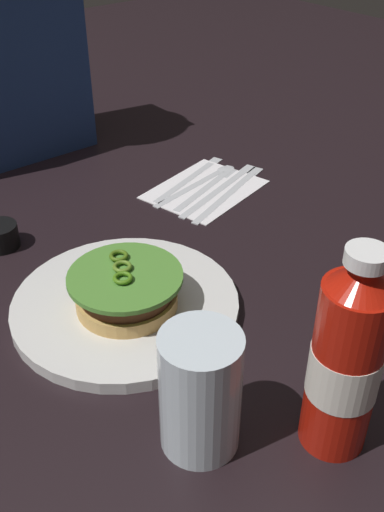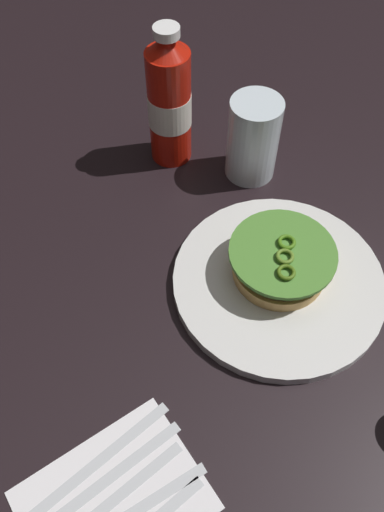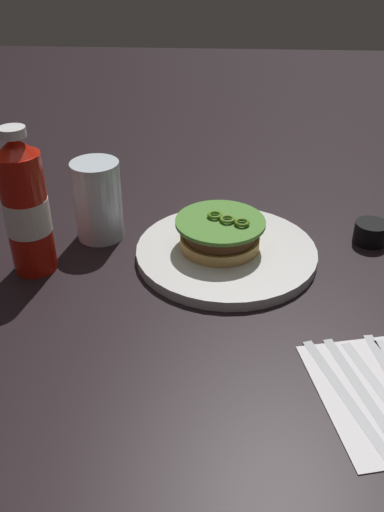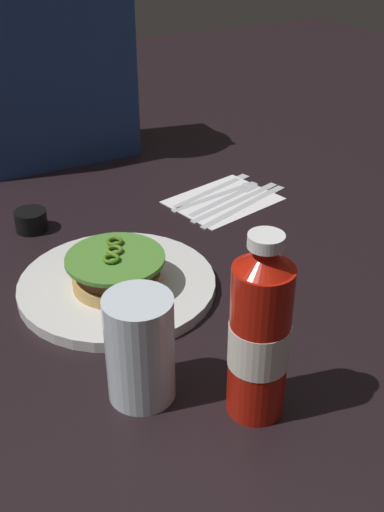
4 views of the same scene
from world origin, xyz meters
name	(u,v)px [view 2 (image 2 of 4)]	position (x,y,z in m)	size (l,w,h in m)	color
ground_plane	(265,276)	(0.00, 0.00, 0.00)	(3.00, 3.00, 0.00)	black
dinner_plate	(278,282)	(-0.01, 0.02, 0.01)	(0.28, 0.28, 0.02)	silver
burger_sandwich	(281,262)	(-0.01, 0.01, 0.04)	(0.14, 0.14, 0.05)	tan
ketchup_bottle	(169,103)	(0.04, -0.26, 0.10)	(0.06, 0.06, 0.22)	#B5170B
water_glass	(253,139)	(-0.06, -0.19, 0.06)	(0.08, 0.08, 0.13)	silver
napkin	(114,500)	(0.27, 0.20, 0.00)	(0.18, 0.14, 0.00)	white
table_knife	(73,482)	(0.30, 0.16, 0.00)	(0.21, 0.09, 0.00)	silver
steak_knife	(81,499)	(0.30, 0.18, 0.00)	(0.21, 0.08, 0.00)	silver
fork_utensil	(99,512)	(0.28, 0.20, 0.00)	(0.17, 0.07, 0.00)	silver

